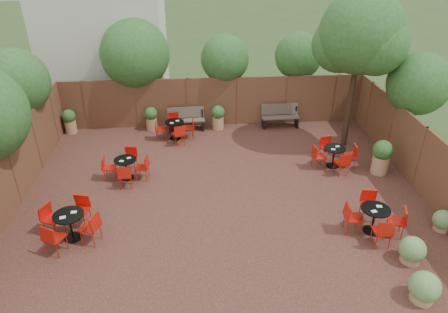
{
  "coord_description": "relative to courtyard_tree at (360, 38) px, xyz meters",
  "views": [
    {
      "loc": [
        -0.75,
        -10.35,
        7.08
      ],
      "look_at": [
        0.08,
        0.5,
        1.0
      ],
      "focal_mm": 32.83,
      "sensor_mm": 36.0,
      "label": 1
    }
  ],
  "objects": [
    {
      "name": "ground",
      "position": [
        -4.72,
        -2.82,
        -3.95
      ],
      "size": [
        80.0,
        80.0,
        0.0
      ],
      "primitive_type": "plane",
      "color": "#354F23",
      "rests_on": "ground"
    },
    {
      "name": "courtyard_paving",
      "position": [
        -4.72,
        -2.82,
        -3.94
      ],
      "size": [
        12.0,
        10.0,
        0.02
      ],
      "primitive_type": "cube",
      "color": "#391C17",
      "rests_on": "ground"
    },
    {
      "name": "fence_back",
      "position": [
        -4.72,
        2.18,
        -2.95
      ],
      "size": [
        12.0,
        0.08,
        2.0
      ],
      "primitive_type": "cube",
      "color": "#4E2E1D",
      "rests_on": "ground"
    },
    {
      "name": "fence_left",
      "position": [
        -10.72,
        -2.82,
        -2.95
      ],
      "size": [
        0.08,
        10.0,
        2.0
      ],
      "primitive_type": "cube",
      "color": "#4E2E1D",
      "rests_on": "ground"
    },
    {
      "name": "fence_right",
      "position": [
        1.28,
        -2.82,
        -2.95
      ],
      "size": [
        0.08,
        10.0,
        2.0
      ],
      "primitive_type": "cube",
      "color": "#4E2E1D",
      "rests_on": "ground"
    },
    {
      "name": "neighbour_building",
      "position": [
        -9.22,
        5.18,
        0.05
      ],
      "size": [
        5.0,
        4.0,
        8.0
      ],
      "primitive_type": "cube",
      "color": "beige",
      "rests_on": "ground"
    },
    {
      "name": "overhang_foliage",
      "position": [
        -8.07,
        -0.82,
        -1.21
      ],
      "size": [
        15.7,
        10.92,
        2.76
      ],
      "color": "#23551B",
      "rests_on": "ground"
    },
    {
      "name": "courtyard_tree",
      "position": [
        0.0,
        0.0,
        0.0
      ],
      "size": [
        2.86,
        2.77,
        5.48
      ],
      "rotation": [
        0.0,
        0.0,
        -0.4
      ],
      "color": "black",
      "rests_on": "courtyard_paving"
    },
    {
      "name": "park_bench_left",
      "position": [
        -5.84,
        1.8,
        -3.47
      ],
      "size": [
        1.48,
        0.57,
        0.9
      ],
      "rotation": [
        0.0,
        0.0,
        0.07
      ],
      "color": "brown",
      "rests_on": "courtyard_paving"
    },
    {
      "name": "park_bench_right",
      "position": [
        -2.07,
        1.8,
        -3.46
      ],
      "size": [
        1.51,
        0.52,
        0.93
      ],
      "rotation": [
        0.0,
        0.0,
        0.03
      ],
      "color": "brown",
      "rests_on": "courtyard_paving"
    },
    {
      "name": "bistro_tables",
      "position": [
        -4.94,
        -2.56,
        -3.51
      ],
      "size": [
        9.44,
        7.44,
        0.88
      ],
      "color": "black",
      "rests_on": "courtyard_paving"
    },
    {
      "name": "planters",
      "position": [
        -4.42,
        0.38,
        -3.37
      ],
      "size": [
        11.44,
        4.5,
        1.17
      ],
      "color": "#A77C53",
      "rests_on": "courtyard_paving"
    },
    {
      "name": "low_shrubs",
      "position": [
        -0.24,
        -6.35,
        -3.61
      ],
      "size": [
        2.3,
        2.85,
        0.72
      ],
      "color": "#A77C53",
      "rests_on": "courtyard_paving"
    }
  ]
}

